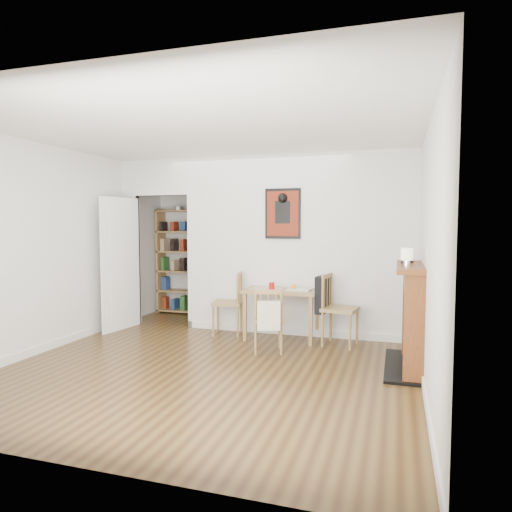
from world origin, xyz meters
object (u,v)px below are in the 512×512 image
(orange_fruit, at_px, (293,287))
(notebook, at_px, (300,290))
(ceramic_jar_a, at_px, (405,258))
(chair_front, at_px, (268,319))
(chair_left, at_px, (227,303))
(bookshelf, at_px, (179,262))
(ceramic_jar_b, at_px, (410,258))
(mantel_lamp, at_px, (407,255))
(dining_table, at_px, (282,295))
(fireplace, at_px, (413,313))
(red_glass, at_px, (272,286))
(chair_right, at_px, (339,309))

(orange_fruit, relative_size, notebook, 0.24)
(ceramic_jar_a, bearing_deg, notebook, 153.25)
(chair_front, relative_size, notebook, 2.57)
(chair_left, xyz_separation_m, chair_front, (0.81, -0.71, -0.04))
(bookshelf, relative_size, ceramic_jar_b, 18.73)
(mantel_lamp, xyz_separation_m, ceramic_jar_a, (-0.01, 0.51, -0.06))
(dining_table, distance_m, fireplace, 1.91)
(dining_table, height_order, orange_fruit, orange_fruit)
(bookshelf, relative_size, notebook, 5.95)
(fireplace, height_order, red_glass, fireplace)
(chair_right, bearing_deg, red_glass, 175.98)
(dining_table, height_order, red_glass, red_glass)
(chair_right, height_order, chair_front, chair_right)
(chair_front, height_order, ceramic_jar_b, ceramic_jar_b)
(mantel_lamp, bearing_deg, ceramic_jar_a, 91.06)
(chair_front, xyz_separation_m, notebook, (0.25, 0.70, 0.29))
(chair_right, height_order, fireplace, fireplace)
(chair_left, height_order, mantel_lamp, mantel_lamp)
(chair_right, relative_size, chair_front, 1.17)
(orange_fruit, bearing_deg, chair_front, -101.72)
(red_glass, bearing_deg, fireplace, -23.24)
(mantel_lamp, distance_m, ceramic_jar_a, 0.51)
(orange_fruit, xyz_separation_m, ceramic_jar_a, (1.46, -0.73, 0.49))
(chair_left, distance_m, orange_fruit, 1.01)
(ceramic_jar_a, bearing_deg, chair_left, 164.04)
(chair_front, bearing_deg, fireplace, -4.79)
(red_glass, bearing_deg, mantel_lamp, -33.08)
(chair_right, bearing_deg, ceramic_jar_b, -27.80)
(dining_table, xyz_separation_m, mantel_lamp, (1.62, -1.20, 0.67))
(chair_left, xyz_separation_m, ceramic_jar_b, (2.48, -0.58, 0.76))
(chair_right, xyz_separation_m, orange_fruit, (-0.65, 0.17, 0.24))
(bookshelf, height_order, ceramic_jar_a, bookshelf)
(chair_front, distance_m, red_glass, 0.74)
(red_glass, height_order, mantel_lamp, mantel_lamp)
(chair_front, height_order, notebook, chair_front)
(fireplace, xyz_separation_m, mantel_lamp, (-0.09, -0.35, 0.66))
(chair_front, distance_m, bookshelf, 3.04)
(chair_right, height_order, orange_fruit, chair_right)
(orange_fruit, relative_size, mantel_lamp, 0.38)
(mantel_lamp, relative_size, ceramic_jar_a, 1.64)
(dining_table, bearing_deg, chair_front, -90.31)
(chair_front, xyz_separation_m, orange_fruit, (0.15, 0.75, 0.32))
(chair_right, distance_m, chair_front, 0.99)
(dining_table, distance_m, chair_front, 0.73)
(dining_table, bearing_deg, red_glass, -155.63)
(fireplace, relative_size, notebook, 3.96)
(dining_table, xyz_separation_m, chair_front, (-0.00, -0.71, -0.20))
(mantel_lamp, bearing_deg, dining_table, 143.42)
(bookshelf, xyz_separation_m, notebook, (2.48, -1.31, -0.22))
(notebook, bearing_deg, chair_front, -109.89)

